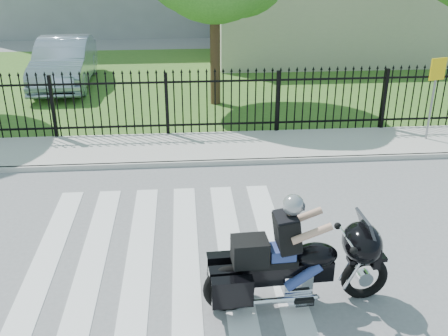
{
  "coord_description": "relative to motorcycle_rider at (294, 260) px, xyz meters",
  "views": [
    {
      "loc": [
        0.45,
        -7.6,
        5.13
      ],
      "look_at": [
        1.19,
        1.58,
        1.0
      ],
      "focal_mm": 42.0,
      "sensor_mm": 36.0,
      "label": 1
    }
  ],
  "objects": [
    {
      "name": "ground",
      "position": [
        -1.98,
        1.27,
        -0.77
      ],
      "size": [
        120.0,
        120.0,
        0.0
      ],
      "primitive_type": "plane",
      "color": "slate",
      "rests_on": "ground"
    },
    {
      "name": "curb",
      "position": [
        -1.98,
        5.27,
        -0.71
      ],
      "size": [
        40.0,
        0.12,
        0.12
      ],
      "primitive_type": "cube",
      "color": "#ADAAA3",
      "rests_on": "ground"
    },
    {
      "name": "grass_strip",
      "position": [
        -1.98,
        13.27,
        -0.76
      ],
      "size": [
        40.0,
        12.0,
        0.02
      ],
      "primitive_type": "cube",
      "color": "#336121",
      "rests_on": "ground"
    },
    {
      "name": "iron_fence",
      "position": [
        -1.98,
        7.27,
        0.13
      ],
      "size": [
        26.0,
        0.04,
        1.8
      ],
      "color": "black",
      "rests_on": "ground"
    },
    {
      "name": "building_low",
      "position": [
        5.02,
        17.27,
        0.98
      ],
      "size": [
        10.0,
        6.0,
        3.5
      ],
      "primitive_type": "cube",
      "color": "#BBB29C",
      "rests_on": "ground"
    },
    {
      "name": "sidewalk",
      "position": [
        -1.98,
        6.27,
        -0.71
      ],
      "size": [
        40.0,
        2.0,
        0.12
      ],
      "primitive_type": "cube",
      "color": "#ADAAA3",
      "rests_on": "ground"
    },
    {
      "name": "traffic_sign",
      "position": [
        4.91,
        6.29,
        0.9
      ],
      "size": [
        0.46,
        0.17,
        2.16
      ],
      "rotation": [
        0.0,
        0.0,
        0.29
      ],
      "color": "gray",
      "rests_on": "sidewalk"
    },
    {
      "name": "parked_car",
      "position": [
        -5.8,
        12.95,
        0.1
      ],
      "size": [
        1.99,
        5.22,
        1.7
      ],
      "primitive_type": "imported",
      "rotation": [
        0.0,
        0.0,
        0.04
      ],
      "color": "#93A1B8",
      "rests_on": "grass_strip"
    },
    {
      "name": "crosswalk",
      "position": [
        -1.98,
        1.27,
        -0.76
      ],
      "size": [
        5.0,
        5.5,
        0.01
      ],
      "primitive_type": null,
      "color": "silver",
      "rests_on": "ground"
    },
    {
      "name": "motorcycle_rider",
      "position": [
        0.0,
        0.0,
        0.0
      ],
      "size": [
        2.84,
        0.93,
        1.88
      ],
      "rotation": [
        0.0,
        0.0,
        0.05
      ],
      "color": "black",
      "rests_on": "ground"
    }
  ]
}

